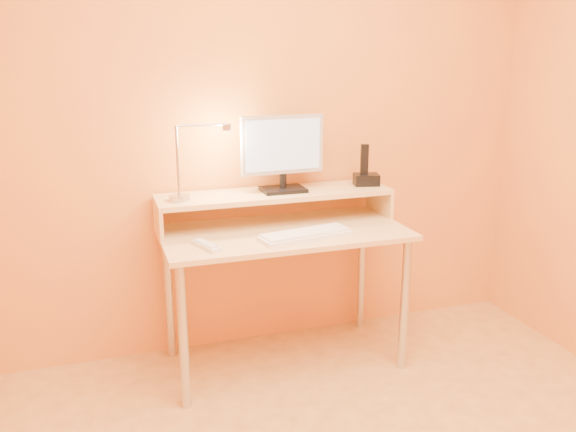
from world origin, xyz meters
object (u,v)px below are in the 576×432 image
object	(u,v)px
keyboard	(306,236)
remote_control	(206,246)
phone_dock	(366,180)
lamp_base	(180,198)
monitor_panel	(282,145)
mouse	(340,230)

from	to	relation	value
keyboard	remote_control	size ratio (longest dim) A/B	2.50
phone_dock	keyboard	bearing A→B (deg)	-132.38
lamp_base	keyboard	world-z (taller)	lamp_base
phone_dock	lamp_base	bearing A→B (deg)	-164.36
lamp_base	keyboard	distance (m)	0.63
phone_dock	monitor_panel	bearing A→B (deg)	-167.31
lamp_base	remote_control	xyz separation A→B (m)	(0.07, -0.27, -0.16)
keyboard	mouse	distance (m)	0.18
remote_control	mouse	bearing A→B (deg)	-19.37
monitor_panel	remote_control	size ratio (longest dim) A/B	2.42
remote_control	keyboard	bearing A→B (deg)	-21.15
monitor_panel	phone_dock	bearing A→B (deg)	-4.18
lamp_base	keyboard	size ratio (longest dim) A/B	0.22
phone_dock	keyboard	size ratio (longest dim) A/B	0.29
monitor_panel	remote_control	bearing A→B (deg)	-148.90
monitor_panel	remote_control	world-z (taller)	monitor_panel
lamp_base	monitor_panel	bearing A→B (deg)	4.31
monitor_panel	keyboard	distance (m)	0.50
monitor_panel	lamp_base	bearing A→B (deg)	-178.64
monitor_panel	phone_dock	size ratio (longest dim) A/B	3.31
monitor_panel	mouse	xyz separation A→B (m)	(0.20, -0.29, -0.38)
keyboard	mouse	world-z (taller)	mouse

